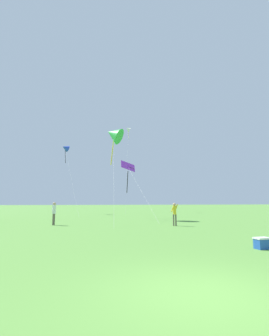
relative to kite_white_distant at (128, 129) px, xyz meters
name	(u,v)px	position (x,y,z in m)	size (l,w,h in m)	color
ground_plane	(203,295)	(-10.49, -44.78, -17.35)	(400.00, 400.00, 0.00)	#5B933D
kite_white_distant	(128,129)	(0.00, 0.00, 0.00)	(3.92, 11.33, 18.02)	white
kite_blue_delta	(65,148)	(-12.85, -5.56, -6.11)	(2.72, 12.76, 11.99)	blue
kite_green_small	(114,134)	(-7.54, -21.43, -7.54)	(3.52, 11.79, 11.07)	green
kite_purple_streamer	(128,171)	(-5.32, -19.80, -11.69)	(2.04, 10.64, 7.15)	purple
person_near_tree	(54,211)	(-13.73, -28.07, -16.26)	(0.32, 0.57, 1.83)	#665B4C
person_with_spool	(175,212)	(-4.62, -31.36, -16.29)	(0.57, 0.24, 1.77)	#665B4C
picnic_cooler	(262,243)	(-5.61, -41.20, -17.13)	(0.60, 0.40, 0.44)	#2351B2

